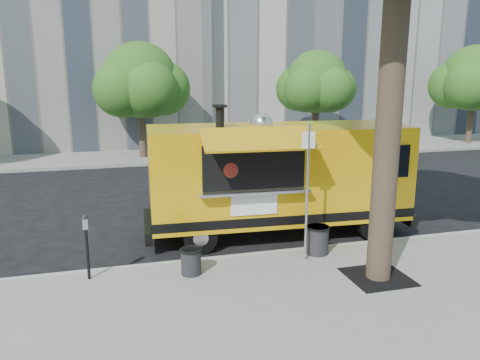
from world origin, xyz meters
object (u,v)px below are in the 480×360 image
object	(u,v)px
far_tree_d	(475,78)
trash_bin_left	(191,261)
sign_post	(307,185)
parking_meter	(86,239)
far_tree_c	(317,82)
food_truck	(277,176)
trash_bin_right	(317,239)
far_tree_b	(140,81)

from	to	relation	value
far_tree_d	trash_bin_left	world-z (taller)	far_tree_d
far_tree_d	sign_post	bearing A→B (deg)	-139.30
parking_meter	far_tree_c	bearing A→B (deg)	51.34
far_tree_d	parking_meter	bearing A→B (deg)	-146.40
food_truck	trash_bin_right	xyz separation A→B (m)	(0.32, -1.87, -1.10)
far_tree_d	trash_bin_right	size ratio (longest dim) A/B	8.71
sign_post	trash_bin_left	world-z (taller)	sign_post
far_tree_b	far_tree_c	world-z (taller)	far_tree_b
food_truck	trash_bin_right	size ratio (longest dim) A/B	10.76
trash_bin_left	trash_bin_right	bearing A→B (deg)	6.80
food_truck	trash_bin_right	distance (m)	2.19
far_tree_b	food_truck	bearing A→B (deg)	-77.75
far_tree_b	sign_post	bearing A→B (deg)	-79.85
parking_meter	food_truck	bearing A→B (deg)	22.52
parking_meter	trash_bin_right	distance (m)	4.97
far_tree_d	trash_bin_right	world-z (taller)	far_tree_d
far_tree_d	parking_meter	world-z (taller)	far_tree_d
sign_post	parking_meter	xyz separation A→B (m)	(-4.55, 0.20, -0.87)
trash_bin_left	far_tree_c	bearing A→B (deg)	57.37
sign_post	trash_bin_left	xyz separation A→B (m)	(-2.55, -0.10, -1.41)
far_tree_c	food_truck	bearing A→B (deg)	-118.29
far_tree_d	food_truck	world-z (taller)	far_tree_d
far_tree_b	food_truck	distance (m)	12.61
sign_post	food_truck	size ratio (longest dim) A/B	0.43
parking_meter	trash_bin_left	distance (m)	2.10
sign_post	far_tree_d	bearing A→B (deg)	40.70
food_truck	trash_bin_left	size ratio (longest dim) A/B	13.01
far_tree_c	food_truck	distance (m)	13.60
far_tree_c	far_tree_d	size ratio (longest dim) A/B	0.92
sign_post	food_truck	bearing A→B (deg)	87.73
far_tree_b	trash_bin_left	world-z (taller)	far_tree_b
far_tree_c	sign_post	distance (m)	15.48
far_tree_c	trash_bin_left	distance (m)	17.00
far_tree_b	trash_bin_right	size ratio (longest dim) A/B	8.49
sign_post	trash_bin_right	bearing A→B (deg)	32.01
far_tree_c	sign_post	world-z (taller)	far_tree_c
parking_meter	trash_bin_left	size ratio (longest dim) A/B	2.49
sign_post	trash_bin_left	distance (m)	2.91
parking_meter	trash_bin_right	size ratio (longest dim) A/B	2.06
trash_bin_left	trash_bin_right	xyz separation A→B (m)	(2.95, 0.35, 0.06)
far_tree_c	food_truck	size ratio (longest dim) A/B	0.75
far_tree_b	trash_bin_right	world-z (taller)	far_tree_b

